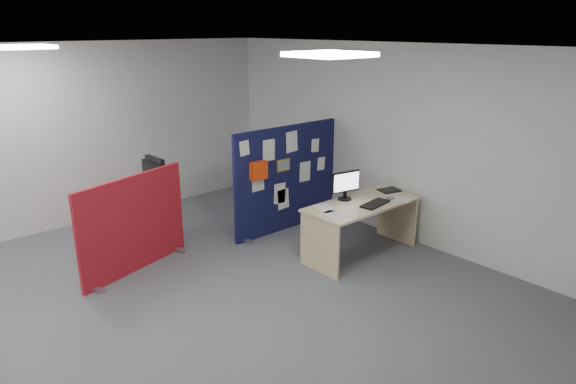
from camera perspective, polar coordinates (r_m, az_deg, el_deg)
floor at (r=5.24m, az=-21.13°, el=-17.05°), size 9.00×9.00×0.00m
ceiling at (r=4.36m, az=-25.19°, el=13.69°), size 9.00×7.00×0.02m
wall_right at (r=7.28m, az=12.57°, el=5.23°), size 0.02×7.00×2.70m
ceiling_lights at (r=5.10m, az=-23.74°, el=13.91°), size 4.10×4.10×0.04m
navy_divider at (r=7.50m, az=-0.22°, el=1.52°), size 1.88×0.30×1.55m
main_desk at (r=6.77m, az=7.90°, el=-2.53°), size 1.58×0.70×0.73m
monitor_main at (r=6.71m, az=6.38°, el=0.88°), size 0.43×0.18×0.38m
keyboard at (r=6.63m, az=9.66°, el=-1.30°), size 0.47×0.24×0.02m
mouse at (r=6.87m, az=11.28°, el=-0.70°), size 0.11×0.09×0.03m
paper_tray at (r=7.23m, az=11.18°, el=0.20°), size 0.33×0.29×0.01m
red_divider at (r=6.54m, az=-16.77°, el=-3.52°), size 1.56×0.50×1.21m
office_chair at (r=7.20m, az=-15.43°, el=-0.66°), size 0.77×0.80×1.20m
desk_papers at (r=6.50m, az=7.37°, el=-1.69°), size 1.34×0.73×0.00m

